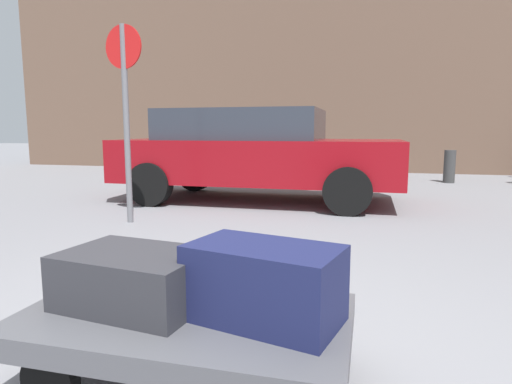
{
  "coord_description": "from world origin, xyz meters",
  "views": [
    {
      "loc": [
        0.73,
        -1.63,
        1.1
      ],
      "look_at": [
        0.0,
        1.2,
        0.69
      ],
      "focal_mm": 30.66,
      "sensor_mm": 36.0,
      "label": 1
    }
  ],
  "objects_px": {
    "bollard_kerb_near": "(449,166)",
    "no_parking_sign": "(126,102)",
    "parked_car": "(255,153)",
    "suitcase_charcoal_front_right": "(134,278)",
    "luggage_cart": "(186,327)",
    "duffel_bag_navy_center": "(264,283)"
  },
  "relations": [
    {
      "from": "duffel_bag_navy_center",
      "to": "bollard_kerb_near",
      "type": "relative_size",
      "value": 0.87
    },
    {
      "from": "no_parking_sign",
      "to": "parked_car",
      "type": "bearing_deg",
      "value": 61.89
    },
    {
      "from": "luggage_cart",
      "to": "parked_car",
      "type": "distance_m",
      "value": 5.1
    },
    {
      "from": "luggage_cart",
      "to": "suitcase_charcoal_front_right",
      "type": "distance_m",
      "value": 0.31
    },
    {
      "from": "suitcase_charcoal_front_right",
      "to": "bollard_kerb_near",
      "type": "height_order",
      "value": "bollard_kerb_near"
    },
    {
      "from": "parked_car",
      "to": "bollard_kerb_near",
      "type": "bearing_deg",
      "value": 44.52
    },
    {
      "from": "luggage_cart",
      "to": "duffel_bag_navy_center",
      "type": "distance_m",
      "value": 0.41
    },
    {
      "from": "duffel_bag_navy_center",
      "to": "suitcase_charcoal_front_right",
      "type": "bearing_deg",
      "value": -167.16
    },
    {
      "from": "parked_car",
      "to": "luggage_cart",
      "type": "bearing_deg",
      "value": -78.69
    },
    {
      "from": "suitcase_charcoal_front_right",
      "to": "bollard_kerb_near",
      "type": "relative_size",
      "value": 0.89
    },
    {
      "from": "suitcase_charcoal_front_right",
      "to": "duffel_bag_navy_center",
      "type": "height_order",
      "value": "duffel_bag_navy_center"
    },
    {
      "from": "suitcase_charcoal_front_right",
      "to": "bollard_kerb_near",
      "type": "bearing_deg",
      "value": 79.94
    },
    {
      "from": "parked_car",
      "to": "bollard_kerb_near",
      "type": "xyz_separation_m",
      "value": [
        3.39,
        3.34,
        -0.41
      ]
    },
    {
      "from": "parked_car",
      "to": "no_parking_sign",
      "type": "distance_m",
      "value": 2.32
    },
    {
      "from": "bollard_kerb_near",
      "to": "no_parking_sign",
      "type": "distance_m",
      "value": 6.99
    },
    {
      "from": "duffel_bag_navy_center",
      "to": "parked_car",
      "type": "relative_size",
      "value": 0.14
    },
    {
      "from": "suitcase_charcoal_front_right",
      "to": "no_parking_sign",
      "type": "distance_m",
      "value": 3.63
    },
    {
      "from": "suitcase_charcoal_front_right",
      "to": "duffel_bag_navy_center",
      "type": "xyz_separation_m",
      "value": [
        0.59,
        -0.01,
        0.04
      ]
    },
    {
      "from": "luggage_cart",
      "to": "bollard_kerb_near",
      "type": "height_order",
      "value": "bollard_kerb_near"
    },
    {
      "from": "bollard_kerb_near",
      "to": "no_parking_sign",
      "type": "height_order",
      "value": "no_parking_sign"
    },
    {
      "from": "suitcase_charcoal_front_right",
      "to": "no_parking_sign",
      "type": "relative_size",
      "value": 0.27
    },
    {
      "from": "luggage_cart",
      "to": "parked_car",
      "type": "xyz_separation_m",
      "value": [
        -1.0,
        4.98,
        0.49
      ]
    }
  ]
}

